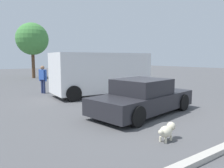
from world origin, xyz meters
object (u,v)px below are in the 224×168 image
(dog, at_px, (167,130))
(van_white, at_px, (102,73))
(pedestrian, at_px, (43,77))
(sedan_foreground, at_px, (143,98))

(dog, bearing_deg, van_white, 60.48)
(dog, distance_m, pedestrian, 9.11)
(van_white, distance_m, pedestrian, 3.48)
(van_white, height_order, pedestrian, van_white)
(sedan_foreground, xyz_separation_m, van_white, (0.98, 4.36, 0.66))
(sedan_foreground, bearing_deg, van_white, 67.04)
(dog, relative_size, van_white, 0.12)
(dog, xyz_separation_m, pedestrian, (-0.18, 9.08, 0.70))
(dog, height_order, van_white, van_white)
(pedestrian, bearing_deg, dog, -114.05)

